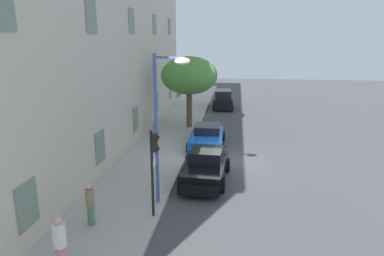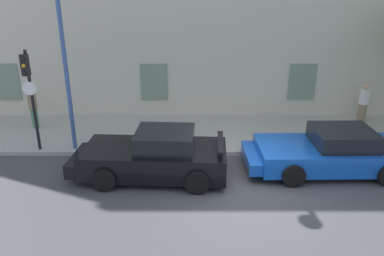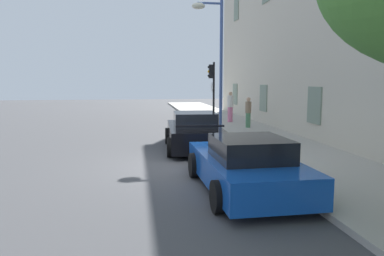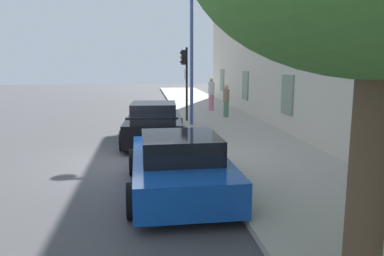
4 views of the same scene
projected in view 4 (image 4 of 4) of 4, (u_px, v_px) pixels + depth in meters
ground_plane at (135, 161)px, 10.91m from camera, size 80.00×80.00×0.00m
sidewalk at (264, 155)px, 11.38m from camera, size 60.00×3.69×0.14m
sportscar_red_lead at (154, 124)px, 13.53m from camera, size 4.61×2.29×1.44m
sportscar_yellow_flank at (178, 163)px, 8.42m from camera, size 4.81×2.27×1.32m
traffic_light at (185, 71)px, 17.23m from camera, size 0.44×0.36×3.34m
street_lamp at (182, 27)px, 15.75m from camera, size 0.44×1.42×5.99m
pedestrian_strolling at (226, 100)px, 18.64m from camera, size 0.45×0.45×1.59m
pedestrian_bystander at (211, 94)px, 21.24m from camera, size 0.51×0.51×1.80m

